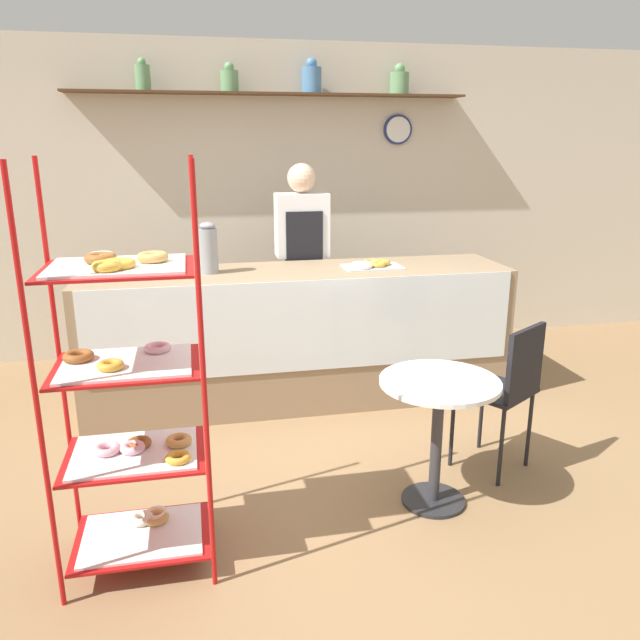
% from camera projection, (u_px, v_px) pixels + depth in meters
% --- Properties ---
extents(ground_plane, '(14.00, 14.00, 0.00)m').
position_uv_depth(ground_plane, '(335.00, 480.00, 3.60)').
color(ground_plane, olive).
extents(back_wall, '(10.00, 0.30, 2.70)m').
position_uv_depth(back_wall, '(273.00, 199.00, 5.60)').
color(back_wall, beige).
rests_on(back_wall, ground_plane).
extents(display_counter, '(3.07, 0.72, 0.99)m').
position_uv_depth(display_counter, '(298.00, 336.00, 4.60)').
color(display_counter, '#937A5B').
rests_on(display_counter, ground_plane).
extents(pastry_rack, '(0.65, 0.49, 1.83)m').
position_uv_depth(pastry_rack, '(131.00, 401.00, 2.71)').
color(pastry_rack, '#B71414').
rests_on(pastry_rack, ground_plane).
extents(person_worker, '(0.41, 0.23, 1.72)m').
position_uv_depth(person_worker, '(302.00, 262.00, 4.98)').
color(person_worker, '#282833').
rests_on(person_worker, ground_plane).
extents(cafe_table, '(0.62, 0.62, 0.71)m').
position_uv_depth(cafe_table, '(438.00, 412.00, 3.24)').
color(cafe_table, '#262628').
rests_on(cafe_table, ground_plane).
extents(cafe_chair, '(0.53, 0.53, 0.90)m').
position_uv_depth(cafe_chair, '(508.00, 382.00, 3.55)').
color(cafe_chair, black).
rests_on(cafe_chair, ground_plane).
extents(coffee_carafe, '(0.13, 0.13, 0.36)m').
position_uv_depth(coffee_carafe, '(208.00, 248.00, 4.32)').
color(coffee_carafe, gray).
rests_on(coffee_carafe, display_counter).
extents(donut_tray_counter, '(0.42, 0.26, 0.05)m').
position_uv_depth(donut_tray_counter, '(372.00, 265.00, 4.54)').
color(donut_tray_counter, silver).
rests_on(donut_tray_counter, display_counter).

